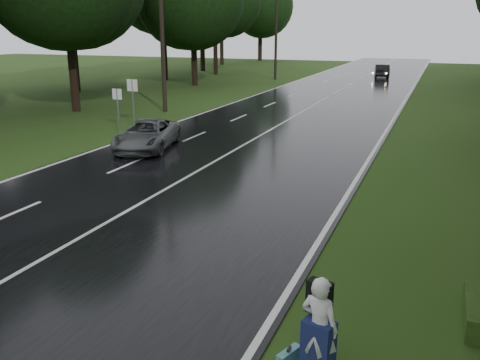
% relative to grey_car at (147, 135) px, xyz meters
% --- Properties ---
extents(ground, '(160.00, 160.00, 0.00)m').
position_rel_grey_car_xyz_m(ground, '(3.76, -10.80, -0.68)').
color(ground, '#243F12').
rests_on(ground, ground).
extents(road, '(12.00, 140.00, 0.04)m').
position_rel_grey_car_xyz_m(road, '(3.76, 9.20, -0.66)').
color(road, black).
rests_on(road, ground).
extents(lane_center, '(0.12, 140.00, 0.01)m').
position_rel_grey_car_xyz_m(lane_center, '(3.76, 9.20, -0.63)').
color(lane_center, silver).
rests_on(lane_center, road).
extents(grey_car, '(3.18, 4.98, 1.28)m').
position_rel_grey_car_xyz_m(grey_car, '(0.00, 0.00, 0.00)').
color(grey_car, '#525557').
rests_on(grey_car, road).
extents(far_car, '(2.12, 4.46, 1.41)m').
position_rel_grey_car_xyz_m(far_car, '(5.65, 39.97, 0.07)').
color(far_car, black).
rests_on(far_car, road).
extents(hitchhiker, '(0.71, 0.67, 1.70)m').
position_rel_grey_car_xyz_m(hitchhiker, '(10.71, -12.36, 0.11)').
color(hitchhiker, silver).
rests_on(hitchhiker, ground).
extents(suitcase, '(0.31, 0.50, 0.35)m').
position_rel_grey_car_xyz_m(suitcase, '(10.25, -12.41, -0.51)').
color(suitcase, teal).
rests_on(suitcase, ground).
extents(utility_pole_mid, '(1.80, 0.28, 10.92)m').
position_rel_grey_car_xyz_m(utility_pole_mid, '(-4.74, 9.89, -0.68)').
color(utility_pole_mid, black).
rests_on(utility_pole_mid, ground).
extents(utility_pole_far, '(1.80, 0.28, 10.25)m').
position_rel_grey_car_xyz_m(utility_pole_far, '(-4.74, 33.53, -0.68)').
color(utility_pole_far, black).
rests_on(utility_pole_far, ground).
extents(road_sign_a, '(0.55, 0.10, 2.29)m').
position_rel_grey_car_xyz_m(road_sign_a, '(-3.44, 2.83, -0.68)').
color(road_sign_a, white).
rests_on(road_sign_a, ground).
extents(road_sign_b, '(0.63, 0.10, 2.63)m').
position_rel_grey_car_xyz_m(road_sign_b, '(-3.44, 4.26, -0.68)').
color(road_sign_b, white).
rests_on(road_sign_b, ground).
extents(tree_left_d, '(9.60, 9.60, 15.00)m').
position_rel_grey_car_xyz_m(tree_left_d, '(-10.31, 7.90, -0.68)').
color(tree_left_d, black).
rests_on(tree_left_d, ground).
extents(tree_left_e, '(8.53, 8.53, 13.34)m').
position_rel_grey_car_xyz_m(tree_left_e, '(-10.13, 25.00, -0.68)').
color(tree_left_e, black).
rests_on(tree_left_e, ground).
extents(tree_left_f, '(9.96, 9.96, 15.57)m').
position_rel_grey_car_xyz_m(tree_left_f, '(-13.31, 36.98, -0.68)').
color(tree_left_f, black).
rests_on(tree_left_f, ground).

